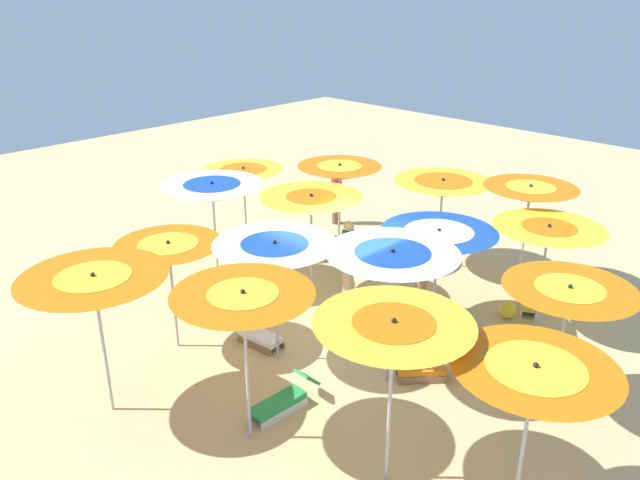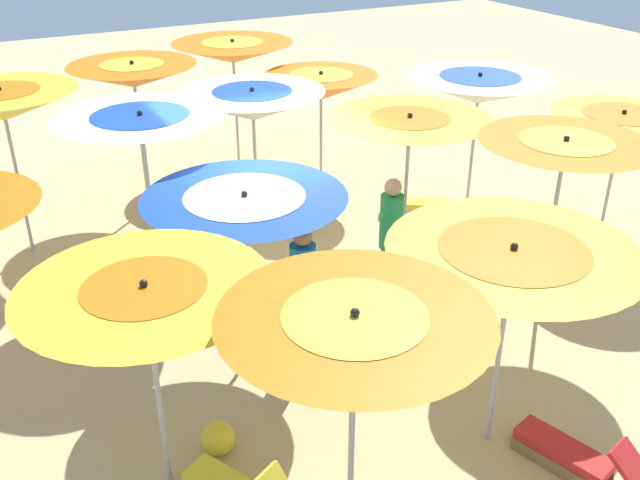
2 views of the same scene
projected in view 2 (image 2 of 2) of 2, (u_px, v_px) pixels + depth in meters
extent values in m
cube|color=#D1B57F|center=(273.00, 281.00, 10.06)|extent=(38.42, 38.42, 0.04)
cylinder|color=#B2B2B7|center=(236.00, 111.00, 13.53)|extent=(0.05, 0.05, 2.22)
cone|color=orange|center=(233.00, 53.00, 13.02)|extent=(2.24, 2.24, 0.38)
cone|color=yellow|center=(233.00, 47.00, 12.98)|extent=(1.13, 1.13, 0.19)
sphere|color=black|center=(232.00, 41.00, 12.92)|extent=(0.07, 0.07, 0.07)
cylinder|color=#B2B2B7|center=(142.00, 144.00, 11.75)|extent=(0.05, 0.05, 2.30)
cone|color=orange|center=(133.00, 76.00, 11.22)|extent=(2.04, 2.04, 0.37)
cone|color=yellow|center=(133.00, 70.00, 11.17)|extent=(1.00, 1.00, 0.18)
sphere|color=black|center=(132.00, 62.00, 11.12)|extent=(0.07, 0.07, 0.07)
cylinder|color=#B2B2B7|center=(19.00, 182.00, 10.29)|extent=(0.05, 0.05, 2.29)
cone|color=yellow|center=(3.00, 106.00, 9.76)|extent=(2.08, 2.08, 0.42)
cone|color=orange|center=(1.00, 98.00, 9.71)|extent=(1.07, 1.07, 0.22)
cylinder|color=#B2B2B7|center=(321.00, 140.00, 12.51)|extent=(0.05, 0.05, 1.91)
cone|color=orange|center=(321.00, 87.00, 12.08)|extent=(1.94, 1.94, 0.44)
cone|color=yellow|center=(321.00, 81.00, 12.03)|extent=(1.08, 1.08, 0.24)
sphere|color=black|center=(321.00, 73.00, 11.96)|extent=(0.07, 0.07, 0.07)
cylinder|color=#B2B2B7|center=(256.00, 171.00, 10.95)|extent=(0.05, 0.05, 2.09)
cone|color=white|center=(253.00, 106.00, 10.47)|extent=(2.16, 2.16, 0.44)
cone|color=#1947B2|center=(252.00, 99.00, 10.42)|extent=(1.18, 1.18, 0.24)
sphere|color=black|center=(252.00, 89.00, 10.35)|extent=(0.07, 0.07, 0.07)
cylinder|color=#B2B2B7|center=(152.00, 211.00, 9.46)|extent=(0.05, 0.05, 2.26)
cone|color=white|center=(142.00, 130.00, 8.94)|extent=(2.19, 2.19, 0.38)
cone|color=#1947B2|center=(141.00, 123.00, 8.90)|extent=(1.24, 1.24, 0.21)
sphere|color=black|center=(140.00, 113.00, 8.84)|extent=(0.07, 0.07, 0.07)
cylinder|color=#B2B2B7|center=(472.00, 157.00, 11.39)|extent=(0.05, 0.05, 2.18)
cone|color=white|center=(479.00, 90.00, 10.89)|extent=(2.23, 2.23, 0.43)
cone|color=#1947B2|center=(479.00, 84.00, 10.84)|extent=(1.24, 1.24, 0.24)
sphere|color=black|center=(480.00, 74.00, 10.78)|extent=(0.07, 0.07, 0.07)
cylinder|color=#B2B2B7|center=(405.00, 205.00, 9.75)|extent=(0.05, 0.05, 2.17)
cone|color=yellow|center=(409.00, 129.00, 9.25)|extent=(2.16, 2.16, 0.31)
cone|color=orange|center=(410.00, 123.00, 9.21)|extent=(1.06, 1.06, 0.15)
sphere|color=black|center=(410.00, 115.00, 9.16)|extent=(0.07, 0.07, 0.07)
cylinder|color=#B2B2B7|center=(249.00, 285.00, 8.09)|extent=(0.05, 0.05, 1.90)
cone|color=#1947B2|center=(245.00, 210.00, 7.65)|extent=(2.24, 2.24, 0.32)
cone|color=white|center=(245.00, 204.00, 7.62)|extent=(1.32, 1.32, 0.19)
sphere|color=black|center=(244.00, 194.00, 7.56)|extent=(0.07, 0.07, 0.07)
cylinder|color=#B2B2B7|center=(159.00, 398.00, 6.29)|extent=(0.05, 0.05, 1.97)
cone|color=yellow|center=(146.00, 304.00, 5.84)|extent=(2.12, 2.12, 0.34)
cone|color=orange|center=(145.00, 295.00, 5.80)|extent=(1.04, 1.04, 0.17)
sphere|color=black|center=(143.00, 284.00, 5.75)|extent=(0.07, 0.07, 0.07)
cylinder|color=#B2B2B7|center=(609.00, 190.00, 10.51)|extent=(0.05, 0.05, 1.93)
cone|color=yellow|center=(621.00, 127.00, 10.06)|extent=(2.01, 2.01, 0.39)
cone|color=orange|center=(623.00, 121.00, 10.02)|extent=(1.17, 1.17, 0.23)
sphere|color=black|center=(624.00, 112.00, 9.96)|extent=(0.07, 0.07, 0.07)
cylinder|color=#B2B2B7|center=(549.00, 242.00, 8.64)|extent=(0.05, 0.05, 2.26)
cone|color=orange|center=(564.00, 156.00, 8.12)|extent=(2.00, 2.00, 0.35)
cone|color=yellow|center=(565.00, 148.00, 8.08)|extent=(1.06, 1.06, 0.19)
sphere|color=black|center=(567.00, 139.00, 8.03)|extent=(0.07, 0.07, 0.07)
cylinder|color=#B2B2B7|center=(498.00, 359.00, 6.79)|extent=(0.05, 0.05, 1.99)
cone|color=yellow|center=(511.00, 269.00, 6.33)|extent=(2.29, 2.29, 0.39)
cone|color=orange|center=(512.00, 260.00, 6.29)|extent=(1.34, 1.34, 0.23)
sphere|color=black|center=(514.00, 246.00, 6.23)|extent=(0.07, 0.07, 0.07)
cylinder|color=#B2B2B7|center=(351.00, 450.00, 5.58)|extent=(0.05, 0.05, 2.17)
cone|color=orange|center=(354.00, 337.00, 5.08)|extent=(2.02, 2.02, 0.35)
cone|color=yellow|center=(355.00, 326.00, 5.04)|extent=(1.06, 1.06, 0.18)
sphere|color=black|center=(355.00, 313.00, 4.99)|extent=(0.07, 0.07, 0.07)
cube|color=olive|center=(130.00, 300.00, 9.45)|extent=(0.60, 0.65, 0.14)
cube|color=olive|center=(150.00, 303.00, 9.38)|extent=(0.60, 0.65, 0.14)
cube|color=orange|center=(139.00, 294.00, 9.36)|extent=(0.79, 0.82, 0.10)
cube|color=orange|center=(114.00, 303.00, 8.74)|extent=(0.49, 0.49, 0.39)
cube|color=silver|center=(158.00, 219.00, 11.68)|extent=(0.07, 0.96, 0.14)
cube|color=silver|center=(178.00, 215.00, 11.81)|extent=(0.07, 0.96, 0.14)
cube|color=green|center=(167.00, 211.00, 11.69)|extent=(0.36, 0.97, 0.10)
cube|color=green|center=(176.00, 215.00, 11.09)|extent=(0.34, 0.35, 0.31)
cube|color=silver|center=(429.00, 207.00, 12.12)|extent=(0.84, 0.59, 0.14)
cube|color=silver|center=(430.00, 215.00, 11.82)|extent=(0.84, 0.59, 0.14)
cube|color=yellow|center=(430.00, 204.00, 11.92)|extent=(1.01, 0.84, 0.10)
cube|color=yellow|center=(392.00, 192.00, 11.90)|extent=(0.46, 0.46, 0.32)
cube|color=olive|center=(299.00, 226.00, 11.44)|extent=(0.88, 0.12, 0.14)
cube|color=olive|center=(287.00, 218.00, 11.70)|extent=(0.88, 0.12, 0.14)
cube|color=white|center=(293.00, 216.00, 11.52)|extent=(0.91, 0.44, 0.10)
cube|color=white|center=(325.00, 194.00, 11.71)|extent=(0.46, 0.40, 0.42)
cube|color=olive|center=(553.00, 466.00, 6.79)|extent=(0.30, 0.90, 0.14)
cube|color=olive|center=(569.00, 450.00, 6.98)|extent=(0.30, 0.90, 0.14)
cube|color=red|center=(563.00, 449.00, 6.83)|extent=(0.56, 0.98, 0.10)
cube|color=red|center=(633.00, 469.00, 6.32)|extent=(0.41, 0.47, 0.36)
cylinder|color=#A3704C|center=(304.00, 327.00, 8.32)|extent=(0.24, 0.24, 0.79)
cylinder|color=#1972BF|center=(303.00, 272.00, 7.98)|extent=(0.30, 0.30, 0.69)
sphere|color=#A3704C|center=(303.00, 236.00, 7.77)|extent=(0.21, 0.21, 0.21)
cylinder|color=#D8A87F|center=(389.00, 274.00, 9.38)|extent=(0.24, 0.24, 0.83)
cylinder|color=green|center=(391.00, 221.00, 9.03)|extent=(0.30, 0.30, 0.73)
sphere|color=#D8A87F|center=(393.00, 187.00, 8.81)|extent=(0.22, 0.22, 0.22)
sphere|color=yellow|center=(218.00, 438.00, 6.99)|extent=(0.34, 0.34, 0.34)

